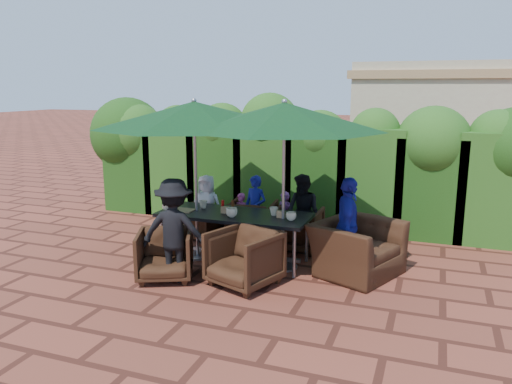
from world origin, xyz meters
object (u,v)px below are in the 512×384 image
(chair_far_left, at_px, (205,219))
(chair_far_right, at_px, (298,227))
(chair_near_left, at_px, (165,252))
(chair_near_right, at_px, (244,255))
(chair_far_mid, at_px, (253,219))
(chair_end_right, at_px, (357,240))
(dining_table, at_px, (234,218))
(umbrella_right, at_px, (284,117))
(umbrella_left, at_px, (194,115))

(chair_far_left, xyz_separation_m, chair_far_right, (1.69, -0.01, 0.04))
(chair_near_left, relative_size, chair_near_right, 0.91)
(chair_far_mid, bearing_deg, chair_end_right, 148.25)
(chair_far_mid, distance_m, chair_end_right, 2.12)
(dining_table, bearing_deg, chair_far_right, 49.24)
(umbrella_right, xyz_separation_m, chair_far_left, (-1.72, 0.92, -1.87))
(chair_near_left, bearing_deg, chair_end_right, -0.13)
(umbrella_right, xyz_separation_m, chair_near_right, (-0.29, -0.81, -1.80))
(chair_far_left, bearing_deg, chair_near_right, 144.19)
(chair_far_right, bearing_deg, dining_table, 49.30)
(umbrella_right, height_order, chair_near_left, umbrella_right)
(dining_table, relative_size, chair_near_left, 3.03)
(chair_near_left, bearing_deg, chair_near_right, -15.96)
(chair_far_left, xyz_separation_m, chair_end_right, (2.77, -0.79, 0.16))
(dining_table, distance_m, chair_far_right, 1.19)
(chair_end_right, bearing_deg, chair_near_left, 137.37)
(dining_table, bearing_deg, chair_far_mid, 94.44)
(chair_far_right, bearing_deg, chair_far_mid, -8.37)
(chair_far_right, distance_m, chair_near_left, 2.33)
(umbrella_right, distance_m, chair_near_right, 1.99)
(umbrella_right, relative_size, chair_far_right, 3.74)
(umbrella_left, bearing_deg, dining_table, 2.51)
(chair_near_left, bearing_deg, chair_far_right, 29.55)
(dining_table, height_order, umbrella_left, umbrella_left)
(dining_table, bearing_deg, chair_near_right, -59.72)
(chair_far_left, bearing_deg, chair_far_mid, -158.06)
(chair_far_left, bearing_deg, chair_far_right, -165.78)
(dining_table, xyz_separation_m, chair_end_right, (1.84, 0.10, -0.17))
(umbrella_left, height_order, chair_far_right, umbrella_left)
(umbrella_left, bearing_deg, chair_near_right, -36.40)
(dining_table, height_order, chair_near_left, chair_near_left)
(chair_far_mid, distance_m, chair_near_right, 1.93)
(chair_far_right, height_order, chair_end_right, chair_end_right)
(chair_far_mid, relative_size, chair_far_right, 1.03)
(chair_near_left, bearing_deg, chair_far_left, 75.13)
(chair_far_mid, relative_size, chair_near_right, 0.94)
(chair_far_mid, xyz_separation_m, chair_near_right, (0.57, -1.84, 0.02))
(chair_far_left, relative_size, chair_near_left, 0.91)
(chair_end_right, bearing_deg, chair_near_right, 148.15)
(chair_far_mid, xyz_separation_m, chair_far_right, (0.83, -0.12, -0.01))
(umbrella_right, distance_m, chair_far_right, 2.05)
(dining_table, relative_size, umbrella_right, 0.80)
(umbrella_left, bearing_deg, chair_near_left, -90.30)
(umbrella_left, relative_size, chair_near_left, 3.98)
(chair_far_left, bearing_deg, chair_near_left, 114.14)
(chair_far_left, relative_size, chair_near_right, 0.83)
(umbrella_right, xyz_separation_m, chair_near_left, (-1.40, -0.98, -1.84))
(dining_table, xyz_separation_m, chair_far_right, (0.75, 0.88, -0.29))
(umbrella_right, relative_size, chair_near_right, 3.43)
(dining_table, bearing_deg, chair_end_right, 3.00)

